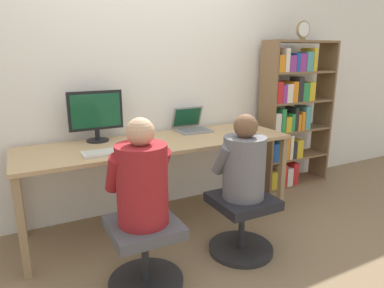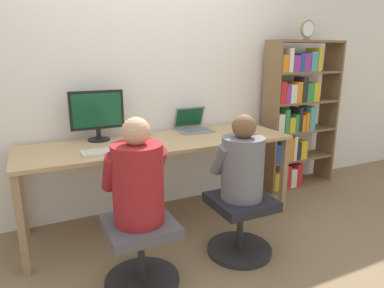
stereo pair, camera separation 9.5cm
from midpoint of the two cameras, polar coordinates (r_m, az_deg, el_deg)
The scene contains 13 objects.
ground_plane at distance 2.91m, azimuth -1.55°, elevation -15.72°, with size 14.00×14.00×0.00m, color #846B4C.
wall_back at distance 3.23m, azimuth -7.39°, elevation 11.56°, with size 10.00×0.05×2.60m.
desk at distance 2.93m, azimuth -4.44°, elevation -0.68°, with size 2.30×0.70×0.76m.
desktop_monitor at distance 2.97m, azimuth -14.62°, elevation 4.77°, with size 0.45×0.18×0.42m.
laptop at distance 3.27m, azimuth 1.09°, elevation 3.01°, with size 0.31×0.30×0.22m.
keyboard at distance 2.62m, azimuth -12.49°, elevation -1.14°, with size 0.41×0.16×0.03m.
computer_mouse_by_keyboard at distance 2.69m, azimuth -6.76°, elevation -0.33°, with size 0.07×0.10×0.04m.
office_chair_left at distance 2.33m, azimuth -7.29°, elevation -16.98°, with size 0.49×0.49×0.45m.
office_chair_right at distance 2.67m, azimuth 9.09°, elevation -12.66°, with size 0.49×0.49×0.45m.
person_at_monitor at distance 2.12m, azimuth -7.76°, elevation -5.73°, with size 0.39×0.34×0.67m.
person_at_laptop at distance 2.50m, azimuth 9.46°, elevation -3.19°, with size 0.38×0.32×0.62m.
bookshelf at distance 3.92m, azimuth 17.44°, elevation 4.31°, with size 0.87×0.27×1.61m.
desk_clock at distance 3.85m, azimuth 19.43°, elevation 17.55°, with size 0.17×0.03×0.19m.
Camera 2 is at (-0.97, -2.31, 1.48)m, focal length 32.00 mm.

